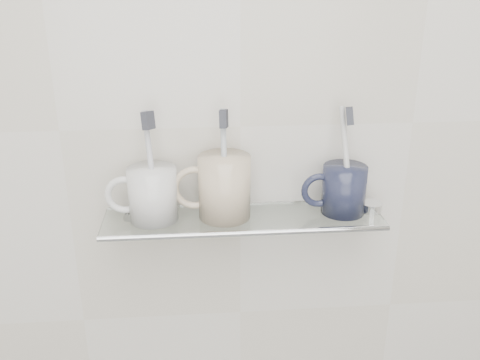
{
  "coord_description": "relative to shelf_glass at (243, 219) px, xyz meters",
  "views": [
    {
      "loc": [
        -0.08,
        0.17,
        1.52
      ],
      "look_at": [
        -0.01,
        1.04,
        1.17
      ],
      "focal_mm": 40.0,
      "sensor_mm": 36.0,
      "label": 1
    }
  ],
  "objects": [
    {
      "name": "bracket_left",
      "position": [
        -0.21,
        0.05,
        -0.01
      ],
      "size": [
        0.02,
        0.03,
        0.02
      ],
      "primitive_type": "cylinder",
      "rotation": [
        1.57,
        0.0,
        0.0
      ],
      "color": "silver",
      "rests_on": "wall_back"
    },
    {
      "name": "toothbrush_right",
      "position": [
        0.18,
        0.0,
        0.1
      ],
      "size": [
        0.03,
        0.05,
        0.19
      ],
      "primitive_type": "cylinder",
      "rotation": [
        -0.17,
        -0.15,
        -0.24
      ],
      "color": "silver",
      "rests_on": "mug_right"
    },
    {
      "name": "bristles_center",
      "position": [
        -0.03,
        0.0,
        0.19
      ],
      "size": [
        0.02,
        0.03,
        0.03
      ],
      "primitive_type": "cube",
      "rotation": [
        -0.13,
        -0.04,
        -0.23
      ],
      "color": "#30323B",
      "rests_on": "toothbrush_center"
    },
    {
      "name": "shelf_rail",
      "position": [
        0.0,
        -0.06,
        0.0
      ],
      "size": [
        0.5,
        0.01,
        0.01
      ],
      "primitive_type": "cylinder",
      "rotation": [
        0.0,
        1.57,
        0.0
      ],
      "color": "silver",
      "rests_on": "shelf_glass"
    },
    {
      "name": "mug_left_handle",
      "position": [
        -0.21,
        0.0,
        0.05
      ],
      "size": [
        0.07,
        0.01,
        0.07
      ],
      "primitive_type": "torus",
      "rotation": [
        1.57,
        0.0,
        0.0
      ],
      "color": "white",
      "rests_on": "mug_left"
    },
    {
      "name": "wall_back",
      "position": [
        0.0,
        0.06,
        0.15
      ],
      "size": [
        2.5,
        0.0,
        2.5
      ],
      "primitive_type": "plane",
      "rotation": [
        1.57,
        0.0,
        0.0
      ],
      "color": "beige",
      "rests_on": "ground"
    },
    {
      "name": "shelf_glass",
      "position": [
        0.0,
        0.0,
        0.0
      ],
      "size": [
        0.5,
        0.12,
        0.01
      ],
      "primitive_type": "cube",
      "color": "silver",
      "rests_on": "wall_back"
    },
    {
      "name": "chrome_cap",
      "position": [
        0.24,
        0.0,
        0.01
      ],
      "size": [
        0.04,
        0.04,
        0.02
      ],
      "primitive_type": "cylinder",
      "color": "silver",
      "rests_on": "shelf_glass"
    },
    {
      "name": "mug_left",
      "position": [
        -0.16,
        0.0,
        0.05
      ],
      "size": [
        0.1,
        0.1,
        0.1
      ],
      "primitive_type": "cylinder",
      "rotation": [
        0.0,
        0.0,
        0.12
      ],
      "color": "white",
      "rests_on": "shelf_glass"
    },
    {
      "name": "toothbrush_left",
      "position": [
        -0.16,
        0.0,
        0.1
      ],
      "size": [
        0.03,
        0.05,
        0.19
      ],
      "primitive_type": "cylinder",
      "rotation": [
        -0.11,
        -0.15,
        -0.54
      ],
      "color": "#BCBAC4",
      "rests_on": "mug_left"
    },
    {
      "name": "mug_right_handle",
      "position": [
        0.14,
        0.0,
        0.05
      ],
      "size": [
        0.07,
        0.01,
        0.07
      ],
      "primitive_type": "torus",
      "rotation": [
        1.57,
        0.0,
        0.0
      ],
      "color": "black",
      "rests_on": "mug_right"
    },
    {
      "name": "bristles_left",
      "position": [
        -0.16,
        0.0,
        0.19
      ],
      "size": [
        0.02,
        0.03,
        0.03
      ],
      "primitive_type": "cube",
      "rotation": [
        -0.11,
        -0.15,
        -0.54
      ],
      "color": "#30323B",
      "rests_on": "toothbrush_left"
    },
    {
      "name": "bracket_right",
      "position": [
        0.21,
        0.05,
        -0.01
      ],
      "size": [
        0.02,
        0.03,
        0.02
      ],
      "primitive_type": "cylinder",
      "rotation": [
        1.57,
        0.0,
        0.0
      ],
      "color": "silver",
      "rests_on": "wall_back"
    },
    {
      "name": "toothbrush_center",
      "position": [
        -0.03,
        0.0,
        0.1
      ],
      "size": [
        0.01,
        0.04,
        0.19
      ],
      "primitive_type": "cylinder",
      "rotation": [
        -0.13,
        -0.04,
        -0.23
      ],
      "color": "#A7B6C0",
      "rests_on": "mug_center"
    },
    {
      "name": "mug_center",
      "position": [
        -0.03,
        0.0,
        0.06
      ],
      "size": [
        0.1,
        0.1,
        0.11
      ],
      "primitive_type": "cylinder",
      "rotation": [
        0.0,
        0.0,
        -0.11
      ],
      "color": "beige",
      "rests_on": "shelf_glass"
    },
    {
      "name": "bristles_right",
      "position": [
        0.18,
        0.0,
        0.19
      ],
      "size": [
        0.02,
        0.03,
        0.03
      ],
      "primitive_type": "cube",
      "rotation": [
        -0.17,
        -0.15,
        -0.24
      ],
      "color": "#30323B",
      "rests_on": "toothbrush_right"
    },
    {
      "name": "mug_center_handle",
      "position": [
        -0.09,
        0.0,
        0.06
      ],
      "size": [
        0.08,
        0.01,
        0.08
      ],
      "primitive_type": "torus",
      "rotation": [
        1.57,
        0.0,
        0.0
      ],
      "color": "beige",
      "rests_on": "mug_center"
    },
    {
      "name": "mug_right",
      "position": [
        0.18,
        0.0,
        0.05
      ],
      "size": [
        0.1,
        0.1,
        0.09
      ],
      "primitive_type": "cylinder",
      "rotation": [
        0.0,
        0.0,
        -0.41
      ],
      "color": "black",
      "rests_on": "shelf_glass"
    }
  ]
}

